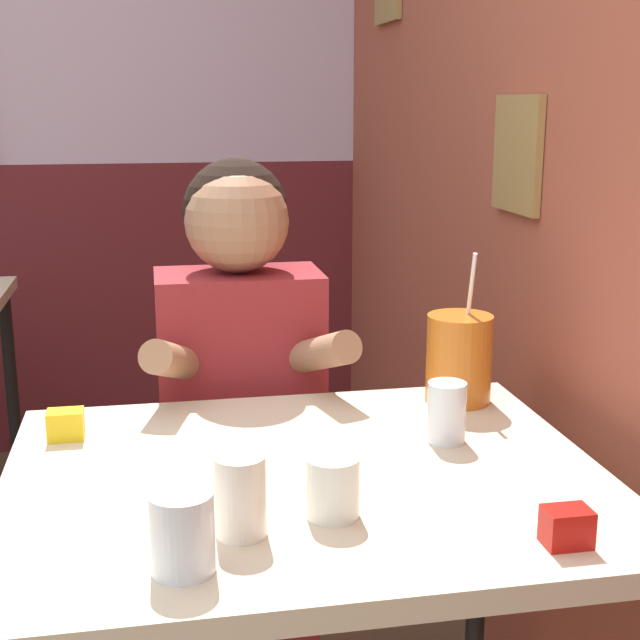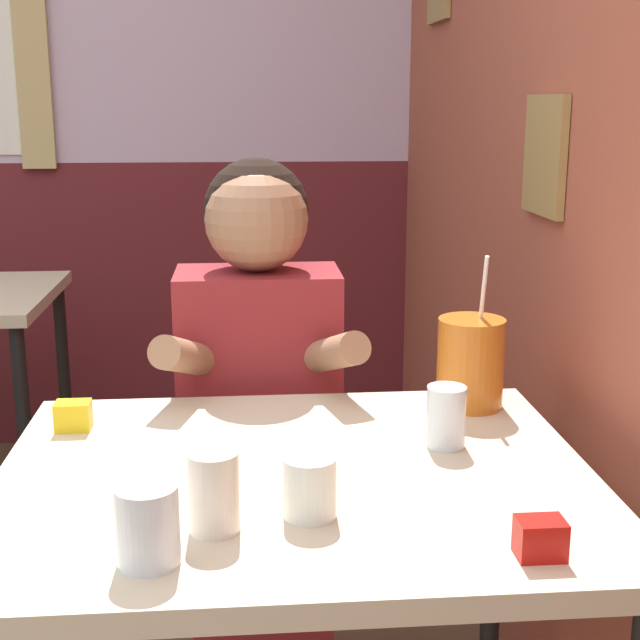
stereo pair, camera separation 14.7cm
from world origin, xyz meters
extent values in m
cube|color=#9E4C38|center=(1.26, 1.22, 1.35)|extent=(0.06, 4.44, 2.70)
cube|color=olive|center=(1.22, 0.84, 1.21)|extent=(0.02, 0.22, 0.24)
cube|color=maroon|center=(0.00, 2.47, 0.55)|extent=(5.45, 0.06, 1.10)
cube|color=tan|center=(-0.15, 2.42, 1.55)|extent=(0.12, 0.02, 0.94)
cube|color=beige|center=(0.67, 0.30, 0.75)|extent=(0.92, 0.74, 0.04)
cylinder|color=black|center=(0.25, 0.63, 0.37)|extent=(0.04, 0.04, 0.73)
cylinder|color=black|center=(1.09, 0.63, 0.37)|extent=(0.04, 0.04, 0.73)
cylinder|color=black|center=(-0.03, 1.43, 0.37)|extent=(0.04, 0.04, 0.73)
cylinder|color=black|center=(-0.03, 2.00, 0.37)|extent=(0.04, 0.04, 0.73)
cube|color=maroon|center=(0.62, 0.84, 0.24)|extent=(0.31, 0.20, 0.47)
cube|color=maroon|center=(0.62, 0.84, 0.73)|extent=(0.34, 0.20, 0.51)
sphere|color=black|center=(0.62, 0.87, 1.10)|extent=(0.22, 0.22, 0.22)
sphere|color=#9E7051|center=(0.62, 0.84, 1.09)|extent=(0.21, 0.21, 0.21)
cylinder|color=#9E7051|center=(0.49, 0.70, 0.84)|extent=(0.14, 0.27, 0.15)
cylinder|color=#9E7051|center=(0.76, 0.70, 0.84)|extent=(0.14, 0.27, 0.15)
cylinder|color=#C6661E|center=(1.01, 0.58, 0.85)|extent=(0.12, 0.12, 0.17)
cylinder|color=white|center=(1.03, 0.58, 0.99)|extent=(0.01, 0.04, 0.14)
cylinder|color=silver|center=(0.47, 0.04, 0.82)|extent=(0.08, 0.08, 0.10)
cylinder|color=silver|center=(0.68, 0.15, 0.81)|extent=(0.07, 0.07, 0.09)
cylinder|color=silver|center=(0.55, 0.12, 0.82)|extent=(0.07, 0.07, 0.11)
cylinder|color=silver|center=(0.92, 0.38, 0.82)|extent=(0.06, 0.06, 0.10)
cube|color=#B7140F|center=(0.96, 0.01, 0.79)|extent=(0.06, 0.04, 0.05)
cube|color=yellow|center=(0.29, 0.51, 0.79)|extent=(0.06, 0.04, 0.05)
camera|label=1|loc=(0.45, -0.95, 1.32)|focal=50.00mm
camera|label=2|loc=(0.60, -0.97, 1.32)|focal=50.00mm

